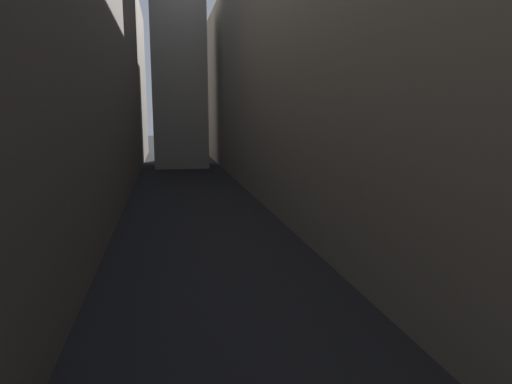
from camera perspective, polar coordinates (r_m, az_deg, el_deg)
The scene contains 3 objects.
ground_plane at distance 36.19m, azimuth -7.82°, elevation -1.80°, with size 264.00×264.00×0.00m, color black.
building_block_left at distance 39.40m, azimuth -29.02°, elevation 16.40°, with size 15.55×108.00×25.11m, color #60594F.
building_block_right at distance 39.85m, azimuth 7.99°, elevation 15.93°, with size 10.72×108.00×23.09m, color gray.
Camera 1 is at (-2.14, 12.59, 7.18)m, focal length 31.31 mm.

